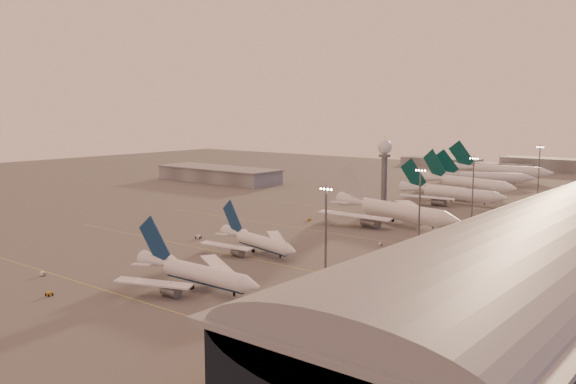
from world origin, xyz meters
The scene contains 25 objects.
ground centered at (0.00, 0.00, 0.00)m, with size 700.00×700.00×0.00m, color #585555.
taxiway_markings centered at (30.00, 56.00, 0.01)m, with size 180.00×185.25×0.02m.
hangar centered at (-120.00, 140.00, 4.32)m, with size 82.00×27.00×8.50m.
radar_tower centered at (5.00, 120.00, 20.95)m, with size 6.40×6.40×31.10m.
mast_a centered at (58.00, 0.00, 13.74)m, with size 3.60×0.56×25.00m.
mast_b centered at (55.00, 55.00, 13.74)m, with size 3.60×0.56×25.00m.
mast_c centered at (50.00, 110.00, 13.74)m, with size 3.60×0.56×25.00m.
mast_d centered at (48.00, 200.00, 13.74)m, with size 3.60×0.56×25.00m.
distant_horizon centered at (2.62, 325.14, 3.89)m, with size 165.00×37.50×9.00m.
narrowbody_near centered at (34.71, -20.49, 3.25)m, with size 41.11×32.84×16.07m.
narrowbody_mid centered at (21.35, 16.58, 2.92)m, with size 36.45×28.78×14.43m.
widebody_white centered at (30.88, 83.49, 3.77)m, with size 60.56×47.92×21.75m.
greentail_a centered at (25.90, 145.73, 3.48)m, with size 54.30×43.72×19.72m.
greentail_b centered at (17.64, 183.46, 3.83)m, with size 58.12×46.27×21.70m.
greentail_c centered at (12.12, 220.16, 3.58)m, with size 53.51×42.48×20.27m.
greentail_d centered at (8.22, 256.12, 4.14)m, with size 64.58×52.04×23.44m.
gsv_truck_a centered at (-4.87, -37.43, 1.10)m, with size 5.65×4.16×2.17m.
gsv_tug_near centered at (12.11, -45.74, 0.45)m, with size 1.96×3.15×0.88m.
gsv_catering_a centered at (53.41, -12.79, 1.75)m, with size 4.48×2.49×3.49m.
gsv_tug_mid centered at (-7.74, 19.45, 0.57)m, with size 3.92×4.55×1.11m.
gsv_truck_b centered at (45.48, 48.30, 0.96)m, with size 4.67×1.80×1.88m.
gsv_truck_c centered at (1.48, 69.72, 1.10)m, with size 5.36×4.79×2.15m.
gsv_catering_b centered at (56.61, 69.04, 2.18)m, with size 5.77×3.81×4.36m.
gsv_tug_far centered at (26.80, 100.51, 0.47)m, with size 3.17×3.72×0.91m.
gsv_truck_d centered at (-22.79, 128.26, 1.04)m, with size 2.27×5.20×2.04m.
Camera 1 is at (140.81, -117.41, 42.86)m, focal length 38.00 mm.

